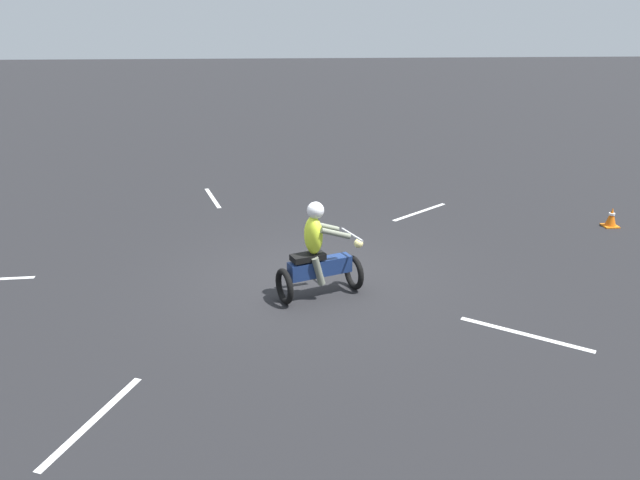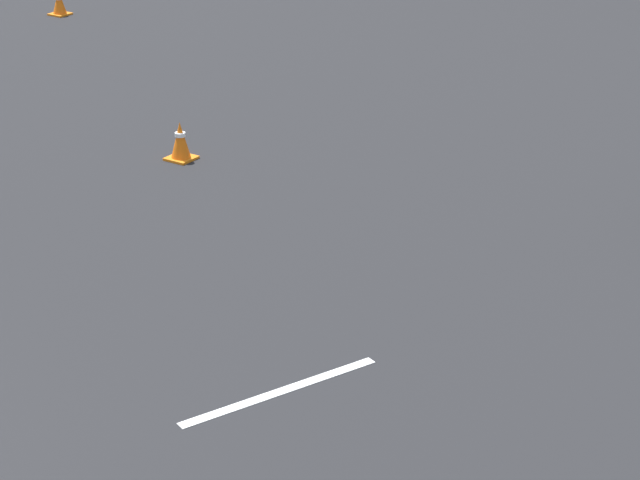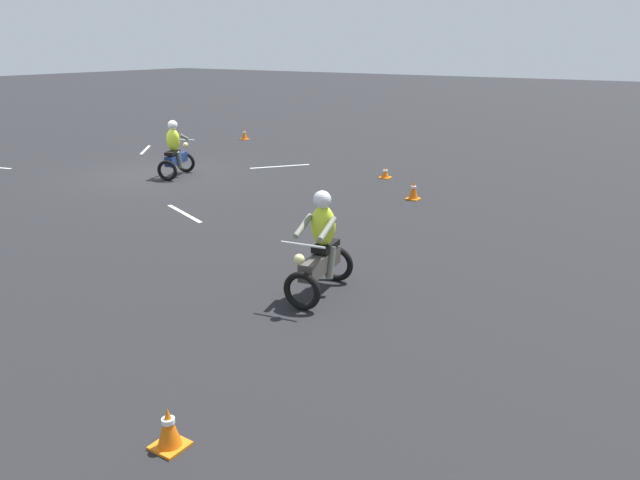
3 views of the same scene
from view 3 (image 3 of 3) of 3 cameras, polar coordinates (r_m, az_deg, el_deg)
ground_plane at (r=19.53m, az=-14.54°, el=5.84°), size 120.00×120.00×0.00m
motorcycle_rider_foreground at (r=18.93m, az=-13.10°, el=7.82°), size 1.54×1.09×1.66m
motorcycle_rider_background at (r=9.64m, az=0.09°, el=-0.93°), size 1.55×0.86×1.66m
traffic_cone_near_left at (r=6.49m, az=-13.66°, el=-16.38°), size 0.32×0.32×0.44m
traffic_cone_mid_center at (r=15.94m, az=8.54°, el=4.50°), size 0.32×0.32×0.48m
traffic_cone_mid_left at (r=26.03m, az=-6.93°, el=9.56°), size 0.32×0.32×0.44m
traffic_cone_far_right at (r=18.44m, az=5.99°, el=6.12°), size 0.32×0.32×0.32m
lane_stripe_n at (r=14.84m, az=-12.31°, el=2.40°), size 0.80×1.77×0.01m
lane_stripe_nw at (r=20.18m, az=-3.67°, el=6.74°), size 1.65×1.25×0.01m
lane_stripe_sw at (r=24.23m, az=-15.68°, el=7.95°), size 1.58×1.34×0.01m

